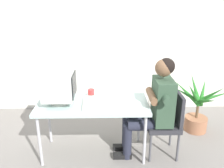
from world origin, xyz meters
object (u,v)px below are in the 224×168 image
(crt_monitor, at_px, (59,85))
(person_seated, at_px, (154,105))
(desk, at_px, (93,107))
(desk_mug, at_px, (91,93))
(office_chair, at_px, (168,121))
(potted_plant, at_px, (197,109))
(keyboard, at_px, (90,103))

(crt_monitor, xyz_separation_m, person_seated, (1.16, -0.05, -0.25))
(desk, xyz_separation_m, desk_mug, (-0.03, 0.20, 0.10))
(desk, xyz_separation_m, office_chair, (0.95, -0.04, -0.18))
(office_chair, bearing_deg, potted_plant, 42.96)
(person_seated, distance_m, desk_mug, 0.83)
(keyboard, bearing_deg, office_chair, -1.03)
(keyboard, bearing_deg, person_seated, -1.27)
(crt_monitor, bearing_deg, keyboard, -4.34)
(desk, bearing_deg, person_seated, -3.25)
(crt_monitor, distance_m, potted_plant, 2.11)
(crt_monitor, relative_size, keyboard, 0.93)
(office_chair, xyz_separation_m, person_seated, (-0.19, 0.00, 0.22))
(potted_plant, bearing_deg, crt_monitor, -165.12)
(keyboard, height_order, person_seated, person_seated)
(desk, distance_m, desk_mug, 0.23)
(person_seated, bearing_deg, potted_plant, 35.46)
(potted_plant, bearing_deg, keyboard, -160.98)
(office_chair, bearing_deg, person_seated, 180.00)
(office_chair, relative_size, person_seated, 0.66)
(crt_monitor, bearing_deg, potted_plant, 14.88)
(person_seated, relative_size, potted_plant, 1.50)
(office_chair, distance_m, person_seated, 0.29)
(keyboard, relative_size, potted_plant, 0.51)
(crt_monitor, relative_size, office_chair, 0.48)
(desk, bearing_deg, desk_mug, 98.36)
(potted_plant, distance_m, desk_mug, 1.67)
(desk_mug, bearing_deg, person_seated, -17.28)
(desk, bearing_deg, keyboard, -141.90)
(keyboard, xyz_separation_m, desk_mug, (0.00, 0.23, 0.04))
(keyboard, bearing_deg, desk, 38.10)
(desk, bearing_deg, crt_monitor, 179.68)
(crt_monitor, distance_m, office_chair, 1.43)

